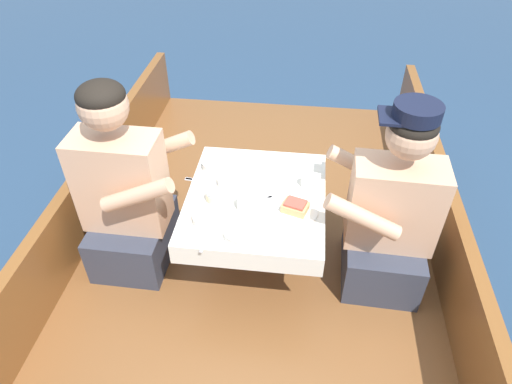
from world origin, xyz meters
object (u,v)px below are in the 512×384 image
object	(u,v)px
coffee_cup_port	(308,181)
coffee_cup_starboard	(246,203)
person_port	(126,196)
person_starboard	(389,217)
tin_can	(213,196)
sandwich	(295,206)

from	to	relation	value
coffee_cup_port	coffee_cup_starboard	distance (m)	0.34
coffee_cup_port	person_port	bearing A→B (deg)	-170.19
person_starboard	tin_can	distance (m)	0.82
coffee_cup_port	coffee_cup_starboard	bearing A→B (deg)	-143.87
tin_can	coffee_cup_port	bearing A→B (deg)	20.82
person_port	coffee_cup_port	xyz separation A→B (m)	(0.86, 0.15, 0.06)
person_port	sandwich	distance (m)	0.82
tin_can	coffee_cup_starboard	bearing A→B (deg)	-12.80
sandwich	coffee_cup_port	world-z (taller)	same
sandwich	person_port	bearing A→B (deg)	176.90
person_starboard	sandwich	size ratio (longest dim) A/B	7.46
sandwich	coffee_cup_port	size ratio (longest dim) A/B	1.46
person_port	sandwich	bearing A→B (deg)	-2.30
sandwich	person_starboard	bearing A→B (deg)	9.24
coffee_cup_starboard	coffee_cup_port	bearing A→B (deg)	36.13
person_port	person_starboard	size ratio (longest dim) A/B	1.03
person_port	coffee_cup_port	distance (m)	0.88
person_starboard	coffee_cup_port	world-z (taller)	person_starboard
coffee_cup_starboard	person_port	bearing A→B (deg)	175.20
sandwich	coffee_cup_starboard	world-z (taller)	coffee_cup_starboard
sandwich	coffee_cup_starboard	bearing A→B (deg)	-178.58
person_starboard	coffee_cup_starboard	distance (m)	0.67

